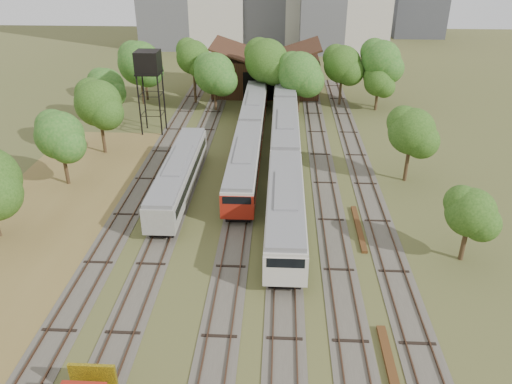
{
  "coord_description": "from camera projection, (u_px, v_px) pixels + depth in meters",
  "views": [
    {
      "loc": [
        1.44,
        -19.79,
        21.89
      ],
      "look_at": [
        -0.5,
        17.88,
        2.5
      ],
      "focal_mm": 35.0,
      "sensor_mm": 36.0,
      "label": 1
    }
  ],
  "objects": [
    {
      "name": "ground",
      "position": [
        248.0,
        379.0,
        27.65
      ],
      "size": [
        240.0,
        240.0,
        0.0
      ],
      "primitive_type": "plane",
      "color": "#475123",
      "rests_on": "ground"
    },
    {
      "name": "dry_grass_patch",
      "position": [
        4.0,
        280.0,
        35.57
      ],
      "size": [
        14.0,
        60.0,
        0.04
      ],
      "primitive_type": "cube",
      "color": "brown",
      "rests_on": "ground"
    },
    {
      "name": "tracks",
      "position": [
        258.0,
        181.0,
        49.86
      ],
      "size": [
        24.6,
        80.0,
        0.19
      ],
      "color": "#4C473D",
      "rests_on": "ground"
    },
    {
      "name": "railcar_red_set",
      "position": [
        250.0,
        134.0,
        56.53
      ],
      "size": [
        2.87,
        34.58,
        3.54
      ],
      "color": "black",
      "rests_on": "ground"
    },
    {
      "name": "railcar_green_set",
      "position": [
        285.0,
        134.0,
        56.17
      ],
      "size": [
        3.06,
        52.08,
        3.78
      ],
      "color": "black",
      "rests_on": "ground"
    },
    {
      "name": "railcar_rear",
      "position": [
        260.0,
        75.0,
        80.78
      ],
      "size": [
        2.71,
        16.07,
        3.35
      ],
      "color": "black",
      "rests_on": "ground"
    },
    {
      "name": "old_grey_coach",
      "position": [
        179.0,
        175.0,
        47.05
      ],
      "size": [
        2.7,
        18.0,
        3.33
      ],
      "color": "black",
      "rests_on": "ground"
    },
    {
      "name": "water_tower",
      "position": [
        148.0,
        64.0,
        58.79
      ],
      "size": [
        2.88,
        2.88,
        9.99
      ],
      "color": "black",
      "rests_on": "ground"
    },
    {
      "name": "rail_pile_near",
      "position": [
        393.0,
        377.0,
        27.61
      ],
      "size": [
        0.53,
        7.96,
        0.27
      ],
      "primitive_type": "cube",
      "color": "#583519",
      "rests_on": "ground"
    },
    {
      "name": "rail_pile_far",
      "position": [
        359.0,
        228.0,
        41.75
      ],
      "size": [
        0.45,
        7.25,
        0.24
      ],
      "primitive_type": "cube",
      "color": "#583519",
      "rests_on": "ground"
    },
    {
      "name": "maintenance_shed",
      "position": [
        266.0,
        72.0,
        77.86
      ],
      "size": [
        16.45,
        11.55,
        7.58
      ],
      "color": "#372014",
      "rests_on": "ground"
    },
    {
      "name": "tree_band_left",
      "position": [
        42.0,
        139.0,
        45.59
      ],
      "size": [
        8.27,
        66.96,
        8.7
      ],
      "color": "#382616",
      "rests_on": "ground"
    },
    {
      "name": "tree_band_far",
      "position": [
        258.0,
        65.0,
        69.08
      ],
      "size": [
        39.53,
        9.22,
        9.5
      ],
      "color": "#382616",
      "rests_on": "ground"
    },
    {
      "name": "tree_band_right",
      "position": [
        408.0,
        125.0,
        51.39
      ],
      "size": [
        5.38,
        40.38,
        7.47
      ],
      "color": "#382616",
      "rests_on": "ground"
    }
  ]
}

